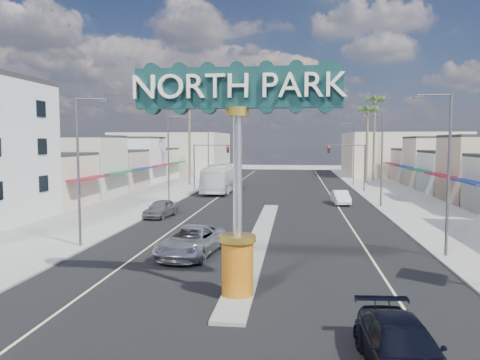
% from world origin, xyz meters
% --- Properties ---
extents(ground, '(160.00, 160.00, 0.00)m').
position_xyz_m(ground, '(0.00, 30.00, 0.00)').
color(ground, gray).
rests_on(ground, ground).
extents(road, '(20.00, 120.00, 0.01)m').
position_xyz_m(road, '(0.00, 30.00, 0.01)').
color(road, black).
rests_on(road, ground).
extents(median_island, '(1.30, 30.00, 0.16)m').
position_xyz_m(median_island, '(0.00, 14.00, 0.08)').
color(median_island, gray).
rests_on(median_island, ground).
extents(sidewalk_left, '(8.00, 120.00, 0.12)m').
position_xyz_m(sidewalk_left, '(-14.00, 30.00, 0.06)').
color(sidewalk_left, gray).
rests_on(sidewalk_left, ground).
extents(sidewalk_right, '(8.00, 120.00, 0.12)m').
position_xyz_m(sidewalk_right, '(14.00, 30.00, 0.06)').
color(sidewalk_right, gray).
rests_on(sidewalk_right, ground).
extents(storefront_row_left, '(12.00, 42.00, 6.00)m').
position_xyz_m(storefront_row_left, '(-24.00, 43.00, 3.00)').
color(storefront_row_left, beige).
rests_on(storefront_row_left, ground).
extents(storefront_row_right, '(12.00, 42.00, 6.00)m').
position_xyz_m(storefront_row_right, '(24.00, 43.00, 3.00)').
color(storefront_row_right, '#B7B29E').
rests_on(storefront_row_right, ground).
extents(backdrop_far_left, '(20.00, 20.00, 8.00)m').
position_xyz_m(backdrop_far_left, '(-22.00, 75.00, 4.00)').
color(backdrop_far_left, '#B7B29E').
rests_on(backdrop_far_left, ground).
extents(backdrop_far_right, '(20.00, 20.00, 8.00)m').
position_xyz_m(backdrop_far_right, '(22.00, 75.00, 4.00)').
color(backdrop_far_right, beige).
rests_on(backdrop_far_right, ground).
extents(gateway_sign, '(8.20, 1.50, 9.15)m').
position_xyz_m(gateway_sign, '(0.00, 1.98, 5.93)').
color(gateway_sign, '#D46410').
rests_on(gateway_sign, median_island).
extents(traffic_signal_left, '(5.09, 0.45, 6.00)m').
position_xyz_m(traffic_signal_left, '(-9.18, 43.99, 4.27)').
color(traffic_signal_left, '#47474C').
rests_on(traffic_signal_left, ground).
extents(traffic_signal_right, '(5.09, 0.45, 6.00)m').
position_xyz_m(traffic_signal_right, '(9.18, 43.99, 4.27)').
color(traffic_signal_right, '#47474C').
rests_on(traffic_signal_right, ground).
extents(streetlight_l_near, '(2.03, 0.22, 9.00)m').
position_xyz_m(streetlight_l_near, '(-10.43, 10.00, 5.07)').
color(streetlight_l_near, '#47474C').
rests_on(streetlight_l_near, ground).
extents(streetlight_l_mid, '(2.03, 0.22, 9.00)m').
position_xyz_m(streetlight_l_mid, '(-10.43, 30.00, 5.07)').
color(streetlight_l_mid, '#47474C').
rests_on(streetlight_l_mid, ground).
extents(streetlight_l_far, '(2.03, 0.22, 9.00)m').
position_xyz_m(streetlight_l_far, '(-10.43, 52.00, 5.07)').
color(streetlight_l_far, '#47474C').
rests_on(streetlight_l_far, ground).
extents(streetlight_r_near, '(2.03, 0.22, 9.00)m').
position_xyz_m(streetlight_r_near, '(10.43, 10.00, 5.07)').
color(streetlight_r_near, '#47474C').
rests_on(streetlight_r_near, ground).
extents(streetlight_r_mid, '(2.03, 0.22, 9.00)m').
position_xyz_m(streetlight_r_mid, '(10.43, 30.00, 5.07)').
color(streetlight_r_mid, '#47474C').
rests_on(streetlight_r_mid, ground).
extents(streetlight_r_far, '(2.03, 0.22, 9.00)m').
position_xyz_m(streetlight_r_far, '(10.43, 52.00, 5.07)').
color(streetlight_r_far, '#47474C').
rests_on(streetlight_r_far, ground).
extents(palm_left_far, '(2.60, 2.60, 13.10)m').
position_xyz_m(palm_left_far, '(-13.00, 50.00, 11.50)').
color(palm_left_far, brown).
rests_on(palm_left_far, ground).
extents(palm_right_mid, '(2.60, 2.60, 12.10)m').
position_xyz_m(palm_right_mid, '(13.00, 56.00, 10.60)').
color(palm_right_mid, brown).
rests_on(palm_right_mid, ground).
extents(palm_right_far, '(2.60, 2.60, 14.10)m').
position_xyz_m(palm_right_far, '(15.00, 62.00, 12.39)').
color(palm_right_far, brown).
rests_on(palm_right_far, ground).
extents(suv_left, '(3.45, 6.16, 1.63)m').
position_xyz_m(suv_left, '(-3.48, 8.78, 0.81)').
color(suv_left, '#AEAFB3').
rests_on(suv_left, ground).
extents(suv_right, '(2.35, 5.09, 1.44)m').
position_xyz_m(suv_right, '(5.27, -3.67, 0.72)').
color(suv_right, black).
rests_on(suv_right, ground).
extents(car_parked_left, '(2.32, 4.57, 1.49)m').
position_xyz_m(car_parked_left, '(-9.00, 21.60, 0.75)').
color(car_parked_left, slate).
rests_on(car_parked_left, ground).
extents(car_parked_right, '(1.80, 4.36, 1.40)m').
position_xyz_m(car_parked_right, '(6.92, 31.64, 0.70)').
color(car_parked_right, white).
rests_on(car_parked_right, ground).
extents(city_bus, '(3.20, 12.52, 3.47)m').
position_xyz_m(city_bus, '(-7.00, 41.70, 1.73)').
color(city_bus, white).
rests_on(city_bus, ground).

